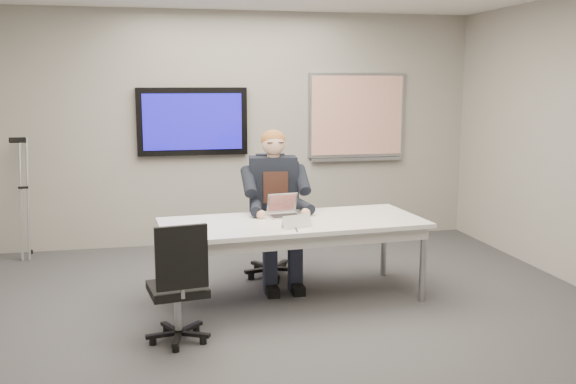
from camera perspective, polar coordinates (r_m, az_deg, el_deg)
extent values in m
cube|color=#333335|center=(5.24, -0.16, -12.26)|extent=(6.00, 6.00, 0.02)
cube|color=#A29E92|center=(7.83, -4.83, 5.60)|extent=(6.00, 0.02, 2.80)
cube|color=#A29E92|center=(2.10, 17.50, -6.27)|extent=(6.00, 0.02, 2.80)
cube|color=white|center=(5.80, 0.43, -2.75)|extent=(2.42, 1.15, 0.04)
cube|color=silver|center=(5.82, 0.42, -3.51)|extent=(2.32, 1.05, 0.10)
cylinder|color=#97999F|center=(5.29, -9.85, -8.23)|extent=(0.06, 0.06, 0.69)
cylinder|color=#97999F|center=(5.93, 11.89, -6.30)|extent=(0.06, 0.06, 0.69)
cylinder|color=#97999F|center=(6.07, -10.78, -5.89)|extent=(0.06, 0.06, 0.69)
cylinder|color=#97999F|center=(6.65, 8.51, -4.46)|extent=(0.06, 0.06, 0.69)
cube|color=black|center=(7.73, -8.49, 6.21)|extent=(1.30, 0.08, 0.80)
cube|color=#110C84|center=(7.68, -8.47, 6.20)|extent=(1.16, 0.01, 0.66)
cube|color=#97999F|center=(8.15, 6.12, 6.80)|extent=(1.25, 0.04, 1.05)
cube|color=white|center=(8.13, 6.17, 6.79)|extent=(1.18, 0.01, 0.98)
cube|color=#97999F|center=(8.16, 6.13, 2.93)|extent=(1.18, 0.05, 0.04)
cylinder|color=#97999F|center=(6.54, -1.38, -4.90)|extent=(0.07, 0.07, 0.40)
cube|color=black|center=(6.50, -1.38, -3.21)|extent=(0.66, 0.66, 0.08)
cube|color=black|center=(6.66, -1.02, 0.30)|extent=(0.45, 0.22, 0.57)
cylinder|color=#97999F|center=(5.03, -9.75, -10.26)|extent=(0.05, 0.05, 0.33)
cube|color=black|center=(4.98, -9.80, -8.49)|extent=(0.47, 0.47, 0.06)
cube|color=black|center=(4.71, -9.43, -5.76)|extent=(0.38, 0.10, 0.47)
cube|color=black|center=(6.39, -1.34, 0.31)|extent=(0.49, 0.31, 0.64)
cube|color=#371D16|center=(6.25, -1.10, 0.41)|extent=(0.24, 0.05, 0.31)
sphere|color=#E9AE8F|center=(6.29, -1.30, 4.33)|extent=(0.23, 0.23, 0.23)
ellipsoid|color=brown|center=(6.31, -1.33, 4.65)|extent=(0.24, 0.24, 0.20)
cube|color=#B9B9BB|center=(5.94, -0.28, -2.17)|extent=(0.31, 0.24, 0.02)
cube|color=black|center=(5.93, -0.26, -2.11)|extent=(0.26, 0.17, 0.00)
cube|color=#B9B9BB|center=(6.05, -0.54, -0.97)|extent=(0.30, 0.11, 0.19)
cube|color=#B61913|center=(6.04, -0.52, -0.96)|extent=(0.26, 0.09, 0.16)
cylinder|color=black|center=(5.43, 0.76, -3.34)|extent=(0.03, 0.15, 0.01)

